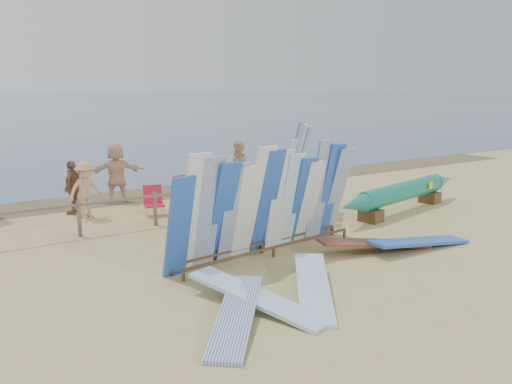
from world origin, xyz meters
TOP-DOWN VIEW (x-y plane):
  - ground at (0.00, 0.00)m, footprint 160.00×160.00m
  - wet_sand_strip at (0.00, 7.20)m, footprint 40.00×2.60m
  - fence at (0.00, 3.00)m, footprint 12.08×0.08m
  - main_surfboard_rack at (1.05, -0.79)m, footprint 4.99×1.19m
  - side_surfboard_rack at (3.66, 1.85)m, footprint 2.25×2.12m
  - outrigger_canoe at (6.77, 0.48)m, footprint 6.23×1.86m
  - vendor_table at (2.87, 1.14)m, footprint 0.93×0.76m
  - flat_board_c at (3.24, -1.86)m, footprint 2.75×1.22m
  - flat_board_a at (-0.74, -3.05)m, footprint 1.37×2.73m
  - flat_board_e at (-1.35, -3.40)m, footprint 2.15×2.44m
  - flat_board_b at (0.38, -3.18)m, footprint 2.01×2.52m
  - flat_board_d at (4.23, -2.30)m, footprint 2.73×0.75m
  - beach_chair_left at (0.39, 4.03)m, footprint 0.66×0.68m
  - beach_chair_right at (2.16, 4.22)m, footprint 0.61×0.63m
  - stroller at (1.28, 3.62)m, footprint 0.77×0.94m
  - beachgoer_8 at (3.84, 4.90)m, footprint 0.99×0.92m
  - beachgoer_10 at (6.20, 4.66)m, footprint 1.00×0.64m
  - beachgoer_5 at (0.17, 6.47)m, footprint 1.85×1.12m
  - beachgoer_3 at (-1.29, 4.82)m, footprint 1.11×0.63m
  - beachgoer_4 at (-1.46, 5.53)m, footprint 0.90×0.96m

SIDE VIEW (x-z plane):
  - ground at x=0.00m, z-range 0.00..0.00m
  - wet_sand_strip at x=0.00m, z-range -0.01..0.01m
  - flat_board_c at x=3.24m, z-range -0.18..0.18m
  - flat_board_a at x=-0.74m, z-range -0.19..0.19m
  - flat_board_e at x=-1.35m, z-range -0.15..0.15m
  - flat_board_b at x=0.38m, z-range -0.18..0.18m
  - flat_board_d at x=4.23m, z-range -0.16..0.16m
  - beach_chair_right at x=2.16m, z-range -0.16..0.62m
  - beach_chair_left at x=0.39m, z-range -0.18..0.68m
  - vendor_table at x=2.87m, z-range -0.18..0.89m
  - stroller at x=1.28m, z-range -0.11..1.00m
  - outrigger_canoe at x=6.77m, z-range 0.12..1.01m
  - fence at x=0.00m, z-range 0.18..1.08m
  - beachgoer_4 at x=-1.46m, z-range 0.00..1.57m
  - beachgoer_10 at x=6.20m, z-range 0.00..1.58m
  - beachgoer_3 at x=-1.29m, z-range 0.00..1.61m
  - beachgoer_8 at x=3.84m, z-range 0.00..1.89m
  - beachgoer_5 at x=0.17m, z-range 0.00..1.90m
  - main_surfboard_rack at x=1.05m, z-range -0.12..2.35m
  - side_surfboard_rack at x=3.66m, z-range -0.13..2.60m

